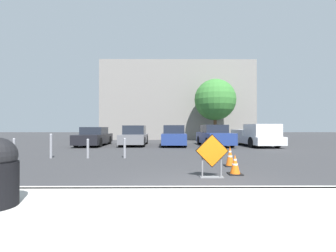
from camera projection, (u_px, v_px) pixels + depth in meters
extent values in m
plane|color=#333335|center=(177.00, 148.00, 14.66)|extent=(96.00, 96.00, 0.00)
cube|color=beige|center=(212.00, 214.00, 3.40)|extent=(25.06, 2.51, 0.14)
cube|color=beige|center=(200.00, 190.00, 4.66)|extent=(25.06, 0.20, 0.14)
cube|color=black|center=(212.00, 151.00, 6.13)|extent=(0.91, 0.02, 0.91)
cube|color=orange|center=(212.00, 151.00, 6.11)|extent=(0.86, 0.02, 0.86)
cube|color=slate|center=(212.00, 177.00, 6.17)|extent=(0.64, 0.20, 0.02)
cube|color=slate|center=(202.00, 164.00, 6.17)|extent=(0.04, 0.04, 0.74)
cube|color=slate|center=(221.00, 164.00, 6.17)|extent=(0.04, 0.04, 0.74)
cube|color=black|center=(235.00, 174.00, 6.56)|extent=(0.39, 0.39, 0.03)
cone|color=orange|center=(235.00, 164.00, 6.57)|extent=(0.29, 0.29, 0.56)
cylinder|color=white|center=(235.00, 160.00, 6.57)|extent=(0.09, 0.09, 0.05)
cylinder|color=white|center=(235.00, 164.00, 6.57)|extent=(0.16, 0.16, 0.05)
cube|color=black|center=(230.00, 166.00, 7.96)|extent=(0.39, 0.39, 0.03)
cone|color=orange|center=(230.00, 156.00, 7.96)|extent=(0.29, 0.29, 0.68)
cylinder|color=white|center=(230.00, 152.00, 7.97)|extent=(0.09, 0.09, 0.06)
cylinder|color=white|center=(230.00, 156.00, 7.96)|extent=(0.16, 0.16, 0.06)
cube|color=black|center=(94.00, 139.00, 16.92)|extent=(1.86, 4.59, 0.68)
cube|color=#1E232D|center=(95.00, 131.00, 17.03)|extent=(1.60, 2.13, 0.54)
cylinder|color=black|center=(100.00, 142.00, 15.52)|extent=(0.21, 0.66, 0.66)
cylinder|color=black|center=(76.00, 142.00, 15.48)|extent=(0.21, 0.66, 0.66)
cylinder|color=black|center=(109.00, 140.00, 18.35)|extent=(0.21, 0.66, 0.66)
cylinder|color=black|center=(89.00, 140.00, 18.31)|extent=(0.21, 0.66, 0.66)
cube|color=slate|center=(135.00, 138.00, 17.19)|extent=(1.85, 4.49, 0.66)
cube|color=#1E232D|center=(135.00, 130.00, 17.31)|extent=(1.60, 2.08, 0.66)
cylinder|color=black|center=(144.00, 142.00, 15.83)|extent=(0.21, 0.71, 0.71)
cylinder|color=black|center=(120.00, 142.00, 15.79)|extent=(0.21, 0.71, 0.71)
cylinder|color=black|center=(147.00, 140.00, 18.59)|extent=(0.21, 0.71, 0.71)
cylinder|color=black|center=(127.00, 140.00, 18.56)|extent=(0.21, 0.71, 0.71)
cube|color=navy|center=(174.00, 138.00, 16.89)|extent=(1.83, 4.37, 0.75)
cube|color=#1E232D|center=(174.00, 129.00, 17.00)|extent=(1.56, 2.03, 0.61)
cylinder|color=black|center=(185.00, 143.00, 15.53)|extent=(0.22, 0.65, 0.64)
cylinder|color=black|center=(163.00, 143.00, 15.56)|extent=(0.22, 0.65, 0.64)
cylinder|color=black|center=(183.00, 140.00, 18.21)|extent=(0.22, 0.65, 0.64)
cylinder|color=black|center=(164.00, 140.00, 18.24)|extent=(0.22, 0.65, 0.64)
cube|color=navy|center=(214.00, 138.00, 16.75)|extent=(2.13, 4.62, 0.79)
cube|color=#1E232D|center=(214.00, 129.00, 16.86)|extent=(1.76, 2.17, 0.59)
cylinder|color=black|center=(232.00, 142.00, 15.41)|extent=(0.24, 0.69, 0.68)
cylinder|color=black|center=(208.00, 143.00, 15.29)|extent=(0.24, 0.69, 0.68)
cylinder|color=black|center=(220.00, 140.00, 18.20)|extent=(0.24, 0.69, 0.68)
cylinder|color=black|center=(199.00, 140.00, 18.08)|extent=(0.24, 0.69, 0.68)
cube|color=silver|center=(254.00, 139.00, 16.79)|extent=(2.29, 5.32, 0.55)
cube|color=silver|center=(262.00, 130.00, 15.63)|extent=(1.94, 2.19, 0.85)
cube|color=silver|center=(242.00, 132.00, 19.03)|extent=(1.87, 0.22, 0.45)
cube|color=silver|center=(260.00, 132.00, 17.90)|extent=(0.26, 2.50, 0.45)
cube|color=silver|center=(237.00, 132.00, 17.77)|extent=(0.26, 2.50, 0.45)
cylinder|color=black|center=(278.00, 142.00, 15.30)|extent=(0.28, 0.74, 0.72)
cylinder|color=black|center=(252.00, 142.00, 15.17)|extent=(0.28, 0.74, 0.72)
cylinder|color=black|center=(256.00, 140.00, 18.41)|extent=(0.28, 0.74, 0.72)
cylinder|color=black|center=(235.00, 140.00, 18.29)|extent=(0.28, 0.74, 0.72)
cylinder|color=gray|center=(125.00, 149.00, 10.01)|extent=(0.11, 0.11, 0.85)
sphere|color=gray|center=(125.00, 139.00, 10.02)|extent=(0.12, 0.12, 0.12)
cylinder|color=gray|center=(88.00, 149.00, 10.01)|extent=(0.11, 0.11, 0.81)
sphere|color=gray|center=(88.00, 140.00, 10.01)|extent=(0.12, 0.12, 0.12)
cylinder|color=gray|center=(51.00, 147.00, 10.00)|extent=(0.11, 0.11, 1.04)
sphere|color=gray|center=(51.00, 135.00, 10.00)|extent=(0.12, 0.12, 0.12)
cylinder|color=gray|center=(14.00, 149.00, 9.99)|extent=(0.11, 0.11, 0.84)
sphere|color=gray|center=(14.00, 139.00, 9.99)|extent=(0.12, 0.12, 0.12)
cube|color=gray|center=(177.00, 102.00, 27.05)|extent=(17.31, 5.00, 8.86)
cylinder|color=#513823|center=(215.00, 128.00, 22.41)|extent=(0.32, 0.32, 2.59)
sphere|color=#387A33|center=(215.00, 100.00, 22.42)|extent=(4.12, 4.12, 4.12)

